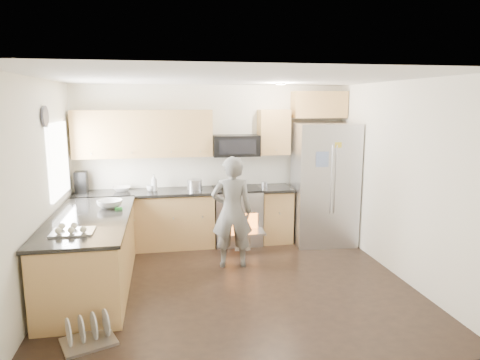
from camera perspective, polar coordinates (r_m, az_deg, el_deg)
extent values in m
plane|color=black|center=(5.67, -1.01, -13.83)|extent=(4.50, 4.50, 0.00)
cube|color=white|center=(7.22, -3.59, 2.19)|extent=(4.50, 0.04, 2.60)
cube|color=white|center=(3.37, 4.44, -7.29)|extent=(4.50, 0.04, 2.60)
cube|color=white|center=(5.40, -25.36, -1.56)|extent=(0.04, 4.00, 2.60)
cube|color=white|center=(6.04, 20.50, -0.04)|extent=(0.04, 4.00, 2.60)
cube|color=white|center=(5.18, -1.10, 13.44)|extent=(4.50, 4.00, 0.04)
cube|color=white|center=(6.31, -23.05, 2.50)|extent=(0.04, 1.00, 1.00)
cylinder|color=#F8E0C6|center=(6.45, 5.41, 12.65)|extent=(0.14, 0.14, 0.02)
cylinder|color=#474754|center=(5.73, -24.58, 7.72)|extent=(0.03, 0.26, 0.26)
cube|color=#AD8845|center=(7.07, -12.36, -5.38)|extent=(2.15, 0.60, 0.87)
cube|color=black|center=(6.95, -12.51, -1.67)|extent=(2.19, 0.64, 0.04)
cube|color=#AD8845|center=(7.29, 4.62, -4.68)|extent=(0.50, 0.60, 0.87)
cube|color=black|center=(7.18, 4.69, -1.08)|extent=(0.54, 0.64, 0.04)
cube|color=#AD8845|center=(6.96, -12.72, 6.05)|extent=(2.16, 0.33, 0.74)
cube|color=#AD8845|center=(7.19, 4.50, 6.39)|extent=(0.50, 0.33, 0.74)
cube|color=#AD8845|center=(7.41, 10.48, 9.85)|extent=(0.90, 0.33, 0.44)
imported|color=silver|center=(7.07, -15.49, -1.14)|extent=(0.28, 0.28, 0.07)
imported|color=silver|center=(6.94, -11.40, -0.33)|extent=(0.10, 0.10, 0.27)
imported|color=silver|center=(6.95, -11.84, -1.07)|extent=(0.12, 0.12, 0.10)
cylinder|color=#B7B7BC|center=(6.96, -6.07, -0.60)|extent=(0.24, 0.24, 0.16)
cube|color=black|center=(7.11, -20.42, -0.27)|extent=(0.18, 0.22, 0.33)
cylinder|color=#B7B7BC|center=(7.18, 3.27, -0.56)|extent=(0.10, 0.10, 0.08)
cube|color=#AD8845|center=(5.75, -19.17, -9.39)|extent=(0.90, 2.30, 0.87)
cube|color=black|center=(5.61, -19.46, -4.86)|extent=(0.96, 2.36, 0.04)
imported|color=silver|center=(5.99, -16.98, -3.07)|extent=(0.33, 0.33, 0.10)
cube|color=green|center=(5.86, -15.86, -3.70)|extent=(0.09, 0.06, 0.03)
cube|color=#B7B7BC|center=(4.99, -21.43, -6.07)|extent=(0.44, 0.34, 0.09)
cube|color=#B7B7BC|center=(7.13, -0.41, -4.86)|extent=(0.76, 0.62, 0.90)
cube|color=black|center=(7.03, -0.42, -1.20)|extent=(0.76, 0.60, 0.03)
cube|color=orange|center=(6.85, 0.04, -5.95)|extent=(0.56, 0.02, 0.34)
cube|color=#B7B7BC|center=(6.72, 0.29, -7.03)|extent=(0.70, 0.34, 0.03)
cube|color=white|center=(6.71, 0.37, -8.26)|extent=(0.24, 0.03, 0.28)
cube|color=black|center=(7.04, -0.59, 4.62)|extent=(0.76, 0.40, 0.34)
cube|color=#B7B7BC|center=(7.17, 11.15, -0.52)|extent=(1.03, 0.83, 1.99)
cylinder|color=#B7B7BC|center=(6.78, 12.13, 0.03)|extent=(0.03, 0.03, 1.08)
cylinder|color=#B7B7BC|center=(6.81, 12.63, 0.04)|extent=(0.03, 0.03, 1.08)
cube|color=pink|center=(6.92, 13.95, -1.66)|extent=(0.26, 0.03, 0.32)
cube|color=#849DD3|center=(6.68, 10.93, 2.73)|extent=(0.19, 0.02, 0.24)
imported|color=slate|center=(6.04, -1.08, -4.30)|extent=(0.61, 0.44, 1.59)
cube|color=#B7B7BC|center=(4.70, -19.52, -19.64)|extent=(0.60, 0.54, 0.03)
cylinder|color=silver|center=(4.60, -21.88, -18.34)|extent=(0.12, 0.26, 0.27)
cylinder|color=silver|center=(4.62, -20.38, -18.13)|extent=(0.12, 0.26, 0.27)
cylinder|color=silver|center=(4.64, -18.90, -17.90)|extent=(0.12, 0.26, 0.27)
cylinder|color=silver|center=(4.66, -17.43, -17.67)|extent=(0.12, 0.26, 0.27)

